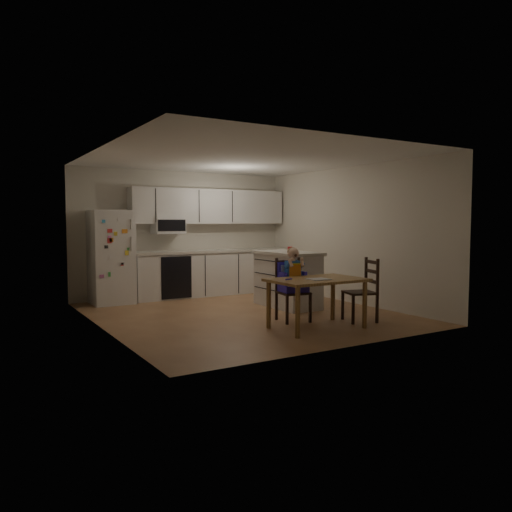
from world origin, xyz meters
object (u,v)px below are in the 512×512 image
object	(u,v)px
red_cup	(290,250)
chair_booster	(292,277)
chair_side	(366,286)
kitchen_island	(287,279)
dining_table	(317,285)
refrigerator	(111,257)

from	to	relation	value
red_cup	chair_booster	size ratio (longest dim) A/B	0.09
chair_side	kitchen_island	bearing A→B (deg)	-152.58
chair_side	chair_booster	bearing A→B (deg)	-104.88
dining_table	chair_side	bearing A→B (deg)	1.29
red_cup	chair_booster	xyz separation A→B (m)	(-0.55, -0.84, -0.35)
refrigerator	red_cup	xyz separation A→B (m)	(2.44, -2.16, 0.17)
red_cup	chair_booster	distance (m)	1.06
kitchen_island	chair_side	distance (m)	1.68
dining_table	chair_booster	world-z (taller)	chair_booster
kitchen_island	chair_side	world-z (taller)	kitchen_island
dining_table	chair_booster	bearing A→B (deg)	89.31
refrigerator	red_cup	world-z (taller)	refrigerator
kitchen_island	dining_table	bearing A→B (deg)	-111.40
red_cup	refrigerator	bearing A→B (deg)	138.48
kitchen_island	dining_table	world-z (taller)	kitchen_island
kitchen_island	refrigerator	bearing A→B (deg)	142.60
refrigerator	dining_table	xyz separation A→B (m)	(1.89, -3.62, -0.24)
kitchen_island	dining_table	xyz separation A→B (m)	(-0.66, -1.67, 0.12)
kitchen_island	red_cup	distance (m)	0.58
refrigerator	kitchen_island	size ratio (longest dim) A/B	1.29
kitchen_island	red_cup	size ratio (longest dim) A/B	13.33
dining_table	chair_booster	xyz separation A→B (m)	(0.01, 0.62, 0.06)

